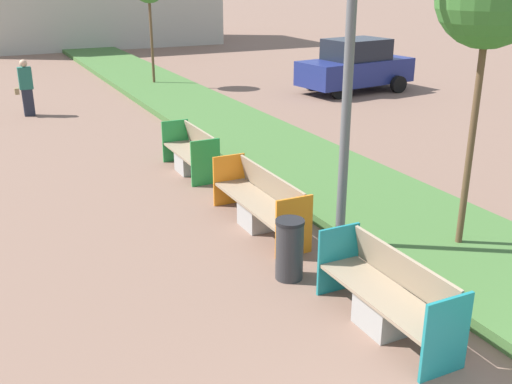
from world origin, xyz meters
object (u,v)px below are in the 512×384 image
bench_teal_frame (387,300)px  bench_orange_frame (260,206)px  litter_bin (289,249)px  pedestrian_walking (26,88)px  parked_car_distant (356,66)px  bench_green_frame (191,156)px

bench_teal_frame → bench_orange_frame: 3.42m
litter_bin → pedestrian_walking: (-2.06, 12.36, 0.40)m
litter_bin → parked_car_distant: (8.97, 11.28, 0.47)m
bench_teal_frame → bench_orange_frame: same height
bench_green_frame → parked_car_distant: 10.54m
bench_green_frame → litter_bin: size_ratio=2.14×
litter_bin → parked_car_distant: bearing=51.5°
bench_green_frame → parked_car_distant: size_ratio=0.43×
bench_orange_frame → parked_car_distant: bearing=48.0°
bench_orange_frame → pedestrian_walking: bearing=103.4°
bench_orange_frame → litter_bin: 1.86m
litter_bin → parked_car_distant: size_ratio=0.20×
bench_green_frame → litter_bin: bench_green_frame is taller
bench_orange_frame → bench_green_frame: bearing=90.1°
litter_bin → bench_green_frame: bearing=85.0°
parked_car_distant → litter_bin: bearing=-136.0°
bench_green_frame → pedestrian_walking: 7.68m
litter_bin → pedestrian_walking: bearing=99.5°
bench_teal_frame → bench_green_frame: 6.73m
bench_teal_frame → litter_bin: size_ratio=2.35×
bench_teal_frame → bench_green_frame: same height
bench_teal_frame → pedestrian_walking: (-2.51, 13.97, 0.48)m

